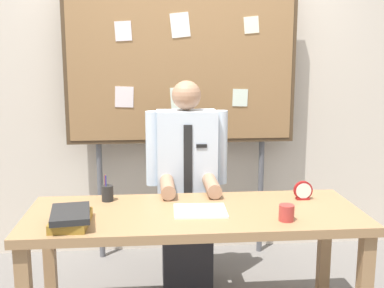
# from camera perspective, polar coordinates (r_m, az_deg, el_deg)

# --- Properties ---
(back_wall) EXTENTS (6.40, 0.08, 2.70)m
(back_wall) POSITION_cam_1_polar(r_m,az_deg,el_deg) (3.85, -1.47, 6.81)
(back_wall) COLOR beige
(back_wall) RESTS_ON ground_plane
(desk) EXTENTS (1.88, 0.71, 0.74)m
(desk) POSITION_cam_1_polar(r_m,az_deg,el_deg) (2.72, 0.34, -9.81)
(desk) COLOR #9E754C
(desk) RESTS_ON ground_plane
(person) EXTENTS (0.55, 0.56, 1.44)m
(person) POSITION_cam_1_polar(r_m,az_deg,el_deg) (3.27, -0.63, -5.98)
(person) COLOR #2D2D33
(person) RESTS_ON ground_plane
(bulletin_board) EXTENTS (1.76, 0.09, 2.16)m
(bulletin_board) POSITION_cam_1_polar(r_m,az_deg,el_deg) (3.64, -1.28, 9.42)
(bulletin_board) COLOR #4C3823
(bulletin_board) RESTS_ON ground_plane
(book_stack) EXTENTS (0.23, 0.32, 0.08)m
(book_stack) POSITION_cam_1_polar(r_m,az_deg,el_deg) (2.54, -14.40, -8.59)
(book_stack) COLOR olive
(book_stack) RESTS_ON desk
(open_notebook) EXTENTS (0.30, 0.25, 0.01)m
(open_notebook) POSITION_cam_1_polar(r_m,az_deg,el_deg) (2.67, 0.98, -8.05)
(open_notebook) COLOR white
(open_notebook) RESTS_ON desk
(desk_clock) EXTENTS (0.11, 0.04, 0.11)m
(desk_clock) POSITION_cam_1_polar(r_m,az_deg,el_deg) (2.96, 13.22, -5.56)
(desk_clock) COLOR maroon
(desk_clock) RESTS_ON desk
(coffee_mug) EXTENTS (0.08, 0.08, 0.09)m
(coffee_mug) POSITION_cam_1_polar(r_m,az_deg,el_deg) (2.57, 11.31, -8.12)
(coffee_mug) COLOR #B23833
(coffee_mug) RESTS_ON desk
(pen_holder) EXTENTS (0.07, 0.07, 0.16)m
(pen_holder) POSITION_cam_1_polar(r_m,az_deg,el_deg) (2.90, -10.15, -5.82)
(pen_holder) COLOR #262626
(pen_holder) RESTS_ON desk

